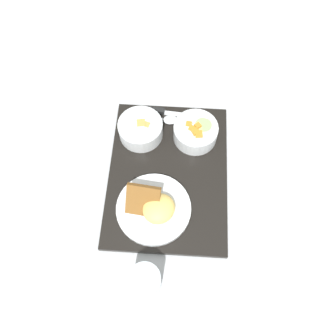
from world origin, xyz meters
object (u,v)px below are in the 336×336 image
bowl_soup (141,129)px  knife (160,111)px  plate_main (154,208)px  bowl_salad (196,131)px  glass_water (145,282)px  spoon (158,120)px

bowl_soup → knife: bowl_soup is taller
plate_main → bowl_soup: bearing=-167.7°
bowl_salad → bowl_soup: bearing=-91.4°
knife → bowl_soup: bearing=-117.4°
bowl_soup → glass_water: bearing=5.6°
bowl_soup → knife: 0.09m
knife → glass_water: (0.48, -0.01, 0.02)m
bowl_soup → spoon: (-0.04, 0.04, -0.02)m
bowl_salad → plate_main: (0.22, -0.10, -0.01)m
plate_main → spoon: plate_main is taller
plate_main → glass_water: plate_main is taller
knife → glass_water: glass_water is taller
bowl_salad → plate_main: size_ratio=0.64×
spoon → glass_water: (0.45, -0.00, 0.02)m
bowl_salad → plate_main: plate_main is taller
plate_main → spoon: size_ratio=1.18×
knife → spoon: bearing=-93.0°
bowl_soup → knife: size_ratio=0.74×
bowl_soup → glass_water: (0.40, 0.04, -0.00)m
plate_main → spoon: 0.27m
bowl_soup → plate_main: bearing=12.3°
bowl_soup → bowl_salad: bearing=88.6°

